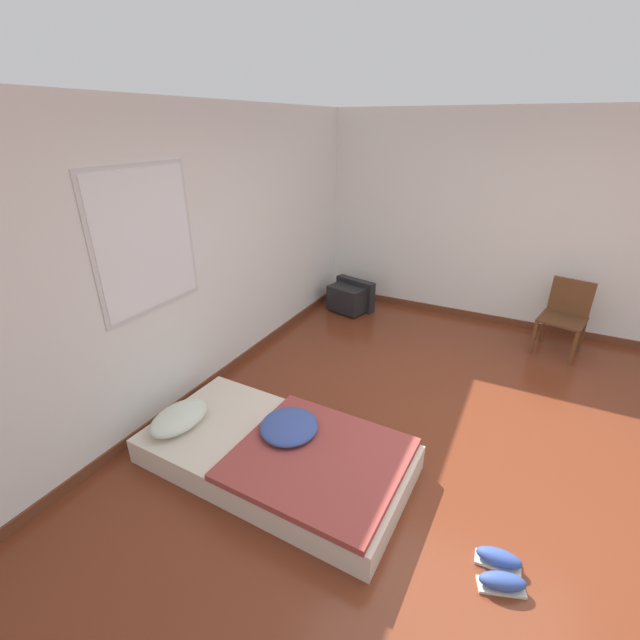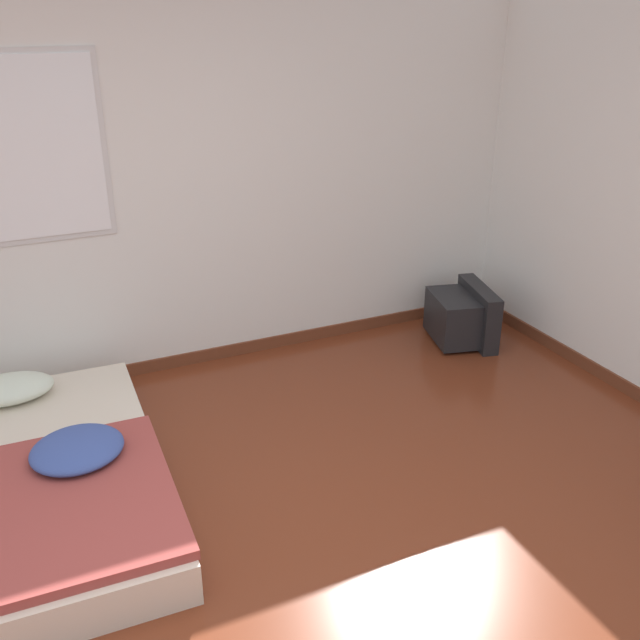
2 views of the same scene
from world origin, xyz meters
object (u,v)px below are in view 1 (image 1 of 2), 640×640
mattress_bed (276,452)px  crt_tv (350,297)px  sneaker_pair (500,570)px  wooden_chair (566,311)px

mattress_bed → crt_tv: size_ratio=3.27×
mattress_bed → sneaker_pair: bearing=-95.3°
mattress_bed → sneaker_pair: (-0.15, -1.64, -0.09)m
crt_tv → sneaker_pair: crt_tv is taller
mattress_bed → wooden_chair: 3.66m
crt_tv → sneaker_pair: bearing=-143.5°
mattress_bed → crt_tv: crt_tv is taller
crt_tv → wooden_chair: (0.07, -2.62, 0.28)m
mattress_bed → sneaker_pair: size_ratio=6.59×
wooden_chair → sneaker_pair: wooden_chair is taller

